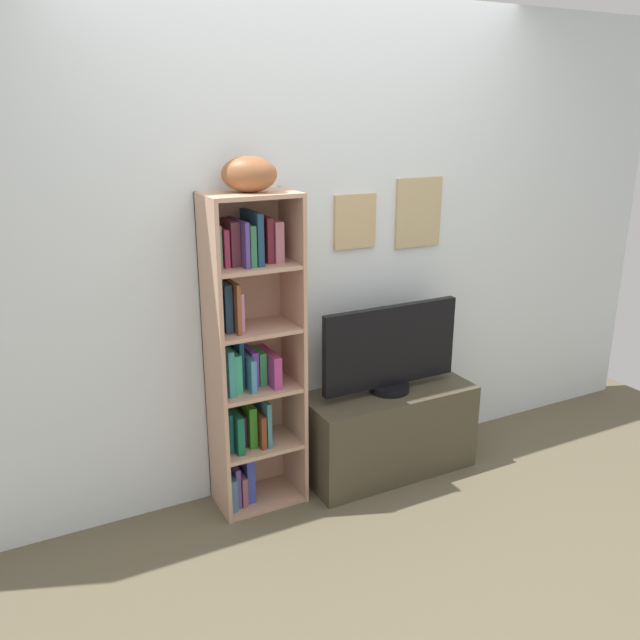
# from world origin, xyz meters

# --- Properties ---
(ground) EXTENTS (5.20, 5.20, 0.04)m
(ground) POSITION_xyz_m (0.00, 0.00, -0.02)
(ground) COLOR brown
(back_wall) EXTENTS (4.80, 0.08, 2.49)m
(back_wall) POSITION_xyz_m (0.00, 1.13, 1.25)
(back_wall) COLOR silver
(back_wall) RESTS_ON ground
(bookshelf) EXTENTS (0.44, 0.29, 1.59)m
(bookshelf) POSITION_xyz_m (-0.42, 0.99, 0.79)
(bookshelf) COLOR tan
(bookshelf) RESTS_ON ground
(football) EXTENTS (0.30, 0.27, 0.16)m
(football) POSITION_xyz_m (-0.39, 0.96, 1.67)
(football) COLOR brown
(football) RESTS_ON bookshelf
(tv_stand) EXTENTS (0.95, 0.40, 0.49)m
(tv_stand) POSITION_xyz_m (0.37, 0.90, 0.24)
(tv_stand) COLOR #443D2D
(tv_stand) RESTS_ON ground
(television) EXTENTS (0.81, 0.22, 0.48)m
(television) POSITION_xyz_m (0.37, 0.90, 0.73)
(television) COLOR black
(television) RESTS_ON tv_stand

